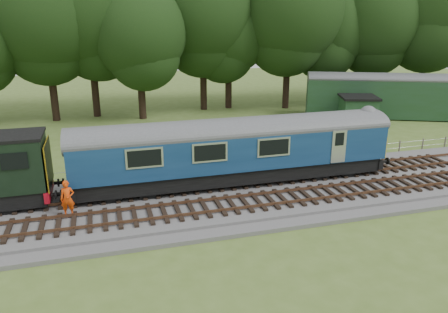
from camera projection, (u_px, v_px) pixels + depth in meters
name	position (u px, v px, depth m)	size (l,w,h in m)	color
ground	(199.00, 202.00, 23.51)	(120.00, 120.00, 0.00)	#4D6726
ballast	(199.00, 199.00, 23.46)	(70.00, 7.00, 0.35)	#4C4C4F
track_north	(193.00, 186.00, 24.67)	(67.20, 2.40, 0.21)	black
track_south	(206.00, 207.00, 21.92)	(67.20, 2.40, 0.21)	black
fence	(183.00, 175.00, 27.63)	(64.00, 0.12, 1.00)	#6B6054
tree_line	(150.00, 117.00, 43.64)	(70.00, 8.00, 18.00)	black
dmu_railcar	(235.00, 145.00, 24.64)	(18.05, 2.86, 3.88)	black
worker	(67.00, 199.00, 20.84)	(0.66, 0.43, 1.80)	#F2470C
parked_coach	(394.00, 94.00, 42.46)	(16.48, 9.41, 4.27)	#1C3E1D
shed	(358.00, 110.00, 40.04)	(4.10, 4.10, 2.65)	#1C3E1D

